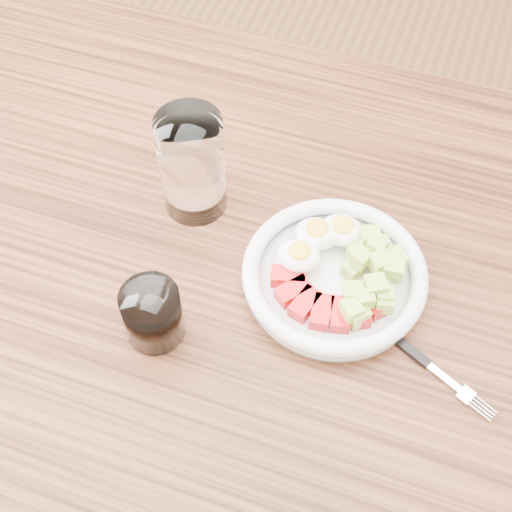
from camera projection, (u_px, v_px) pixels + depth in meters
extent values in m
plane|color=brown|center=(259.00, 468.00, 1.55)|extent=(4.00, 4.00, 0.00)
cube|color=brown|center=(31.00, 166.00, 1.55)|extent=(0.07, 0.07, 0.73)
cube|color=brown|center=(261.00, 286.00, 0.92)|extent=(1.50, 0.90, 0.04)
cylinder|color=white|center=(334.00, 280.00, 0.90)|extent=(0.22, 0.22, 0.01)
torus|color=white|center=(335.00, 273.00, 0.88)|extent=(0.23, 0.23, 0.02)
cube|color=#BA0B0E|center=(288.00, 277.00, 0.88)|extent=(0.05, 0.03, 0.02)
cube|color=#BA0B0E|center=(293.00, 292.00, 0.87)|extent=(0.04, 0.05, 0.02)
cube|color=#BA0B0E|center=(305.00, 304.00, 0.86)|extent=(0.03, 0.05, 0.02)
cube|color=#BA0B0E|center=(321.00, 312.00, 0.85)|extent=(0.03, 0.04, 0.02)
cube|color=#BA0B0E|center=(340.00, 315.00, 0.85)|extent=(0.03, 0.05, 0.02)
cube|color=#BA0B0E|center=(358.00, 311.00, 0.86)|extent=(0.04, 0.05, 0.02)
cube|color=#BA0B0E|center=(372.00, 301.00, 0.86)|extent=(0.05, 0.05, 0.02)
ellipsoid|color=white|center=(317.00, 234.00, 0.90)|extent=(0.06, 0.05, 0.03)
ellipsoid|color=yellow|center=(317.00, 228.00, 0.89)|extent=(0.03, 0.03, 0.01)
ellipsoid|color=white|center=(342.00, 230.00, 0.91)|extent=(0.06, 0.05, 0.03)
ellipsoid|color=yellow|center=(343.00, 225.00, 0.90)|extent=(0.03, 0.03, 0.01)
ellipsoid|color=white|center=(299.00, 256.00, 0.89)|extent=(0.06, 0.05, 0.03)
ellipsoid|color=yellow|center=(300.00, 251.00, 0.88)|extent=(0.03, 0.03, 0.01)
cube|color=#A9C04A|center=(393.00, 269.00, 0.86)|extent=(0.03, 0.03, 0.02)
cube|color=#A9C04A|center=(380.00, 263.00, 0.86)|extent=(0.03, 0.03, 0.02)
cube|color=#A9C04A|center=(385.00, 303.00, 0.85)|extent=(0.03, 0.03, 0.02)
cube|color=#A9C04A|center=(356.00, 297.00, 0.85)|extent=(0.03, 0.03, 0.03)
cube|color=#A9C04A|center=(365.00, 299.00, 0.84)|extent=(0.03, 0.03, 0.02)
cube|color=#A9C04A|center=(352.00, 311.00, 0.83)|extent=(0.03, 0.03, 0.02)
cube|color=#A9C04A|center=(350.00, 309.00, 0.84)|extent=(0.03, 0.03, 0.02)
cube|color=#A9C04A|center=(375.00, 287.00, 0.85)|extent=(0.03, 0.03, 0.02)
cube|color=#A9C04A|center=(357.00, 315.00, 0.84)|extent=(0.03, 0.03, 0.02)
cube|color=#A9C04A|center=(370.00, 237.00, 0.89)|extent=(0.03, 0.03, 0.02)
cube|color=#A9C04A|center=(357.00, 256.00, 0.89)|extent=(0.03, 0.03, 0.02)
cube|color=#A9C04A|center=(361.00, 259.00, 0.87)|extent=(0.03, 0.03, 0.02)
cube|color=#A9C04A|center=(359.00, 255.00, 0.89)|extent=(0.03, 0.03, 0.02)
cube|color=#A9C04A|center=(385.00, 296.00, 0.85)|extent=(0.02, 0.02, 0.02)
cube|color=#A9C04A|center=(352.00, 270.00, 0.89)|extent=(0.03, 0.03, 0.02)
cube|color=#A9C04A|center=(388.00, 261.00, 0.89)|extent=(0.04, 0.04, 0.03)
cube|color=#A9C04A|center=(377.00, 246.00, 0.88)|extent=(0.03, 0.03, 0.02)
cube|color=#A9C04A|center=(377.00, 288.00, 0.87)|extent=(0.03, 0.03, 0.02)
cube|color=#A9C04A|center=(380.00, 247.00, 0.90)|extent=(0.03, 0.03, 0.02)
cube|color=#A9C04A|center=(393.00, 260.00, 0.88)|extent=(0.04, 0.04, 0.03)
cube|color=#A9C04A|center=(371.00, 245.00, 0.91)|extent=(0.02, 0.02, 0.02)
cube|color=#A9C04A|center=(353.00, 293.00, 0.85)|extent=(0.03, 0.03, 0.02)
cube|color=black|center=(401.00, 343.00, 0.85)|extent=(0.08, 0.05, 0.01)
cube|color=silver|center=(446.00, 379.00, 0.83)|extent=(0.05, 0.03, 0.00)
cube|color=silver|center=(466.00, 395.00, 0.81)|extent=(0.02, 0.02, 0.00)
cylinder|color=silver|center=(479.00, 412.00, 0.80)|extent=(0.03, 0.01, 0.00)
cylinder|color=silver|center=(482.00, 409.00, 0.80)|extent=(0.03, 0.01, 0.00)
cylinder|color=silver|center=(484.00, 407.00, 0.81)|extent=(0.03, 0.01, 0.00)
cylinder|color=silver|center=(486.00, 404.00, 0.81)|extent=(0.03, 0.01, 0.00)
cylinder|color=white|center=(192.00, 165.00, 0.91)|extent=(0.09, 0.09, 0.15)
cylinder|color=white|center=(153.00, 314.00, 0.83)|extent=(0.07, 0.07, 0.08)
cylinder|color=black|center=(153.00, 315.00, 0.83)|extent=(0.06, 0.06, 0.07)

